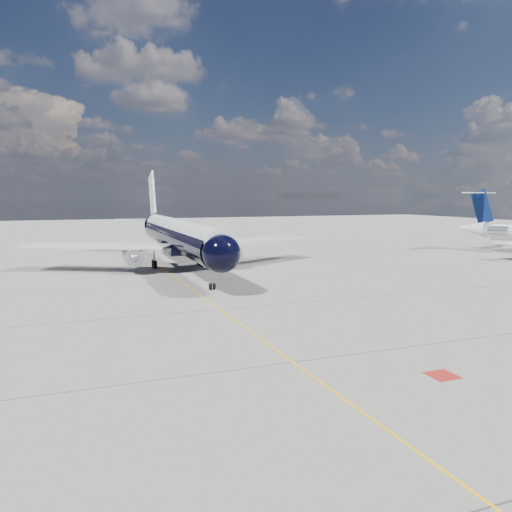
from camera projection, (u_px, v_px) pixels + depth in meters
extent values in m
plane|color=gray|center=(173.00, 276.00, 62.36)|extent=(320.00, 320.00, 0.00)
cube|color=yellow|center=(182.00, 282.00, 57.72)|extent=(0.16, 160.00, 0.01)
cube|color=maroon|center=(442.00, 375.00, 27.74)|extent=(1.60, 1.60, 0.01)
cylinder|color=black|center=(179.00, 238.00, 68.13)|extent=(4.40, 38.67, 3.86)
sphere|color=black|center=(221.00, 254.00, 49.20)|extent=(3.92, 3.92, 3.86)
cone|color=black|center=(153.00, 224.00, 90.29)|extent=(3.96, 7.17, 3.86)
cylinder|color=white|center=(179.00, 230.00, 68.01)|extent=(3.58, 40.69, 3.01)
cube|color=black|center=(222.00, 248.00, 48.95)|extent=(2.46, 1.25, 0.56)
cube|color=white|center=(97.00, 246.00, 65.98)|extent=(19.55, 13.85, 0.33)
cube|color=white|center=(249.00, 241.00, 73.33)|extent=(19.68, 13.44, 0.33)
cube|color=black|center=(180.00, 248.00, 68.30)|extent=(4.41, 10.22, 1.02)
cylinder|color=#B5B5BD|center=(132.00, 256.00, 64.21)|extent=(2.34, 4.71, 2.28)
cylinder|color=#B5B5BD|center=(230.00, 252.00, 68.76)|extent=(2.34, 4.71, 2.28)
sphere|color=gray|center=(134.00, 258.00, 62.22)|extent=(1.13, 1.13, 1.12)
sphere|color=gray|center=(235.00, 254.00, 66.77)|extent=(1.13, 1.13, 1.12)
cube|color=white|center=(132.00, 250.00, 64.31)|extent=(0.27, 3.25, 1.12)
cube|color=white|center=(230.00, 247.00, 68.86)|extent=(0.27, 3.25, 1.12)
cube|color=white|center=(152.00, 195.00, 89.19)|extent=(0.42, 6.45, 8.66)
cube|color=white|center=(152.00, 219.00, 90.19)|extent=(13.26, 3.44, 0.22)
cylinder|color=gray|center=(212.00, 278.00, 52.87)|extent=(0.19, 0.19, 2.13)
cylinder|color=black|center=(210.00, 287.00, 52.91)|extent=(0.19, 0.71, 0.71)
cylinder|color=black|center=(214.00, 286.00, 53.05)|extent=(0.19, 0.71, 0.71)
cylinder|color=gray|center=(154.00, 258.00, 68.77)|extent=(0.27, 0.27, 1.93)
cylinder|color=gray|center=(200.00, 256.00, 71.01)|extent=(0.27, 0.27, 1.93)
cylinder|color=black|center=(155.00, 265.00, 68.35)|extent=(0.47, 1.12, 1.12)
cylinder|color=black|center=(154.00, 264.00, 69.39)|extent=(0.47, 1.12, 1.12)
cylinder|color=black|center=(201.00, 262.00, 70.59)|extent=(0.47, 1.12, 1.12)
cylinder|color=black|center=(199.00, 261.00, 71.63)|extent=(0.47, 1.12, 1.12)
cone|color=white|center=(472.00, 229.00, 93.75)|extent=(4.57, 6.11, 2.94)
cylinder|color=#B5B5BD|center=(499.00, 231.00, 87.75)|extent=(2.69, 3.83, 1.63)
cylinder|color=#B5B5BD|center=(510.00, 230.00, 90.70)|extent=(2.69, 3.83, 1.63)
cube|color=white|center=(500.00, 231.00, 88.10)|extent=(1.60, 2.00, 0.20)
cube|color=white|center=(509.00, 230.00, 90.35)|extent=(1.60, 2.00, 0.20)
cube|color=#0A1C4B|center=(482.00, 207.00, 92.03)|extent=(1.76, 4.40, 6.67)
cube|color=white|center=(479.00, 193.00, 92.21)|extent=(8.94, 4.93, 0.17)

